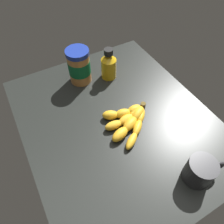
{
  "coord_description": "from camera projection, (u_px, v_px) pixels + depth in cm",
  "views": [
    {
      "loc": [
        40.74,
        -24.87,
        64.42
      ],
      "look_at": [
        -1.06,
        -1.6,
        4.14
      ],
      "focal_mm": 33.33,
      "sensor_mm": 36.0,
      "label": 1
    }
  ],
  "objects": [
    {
      "name": "ground_plane",
      "position": [
        117.0,
        122.0,
        0.82
      ],
      "size": [
        83.81,
        69.17,
        3.59
      ],
      "primitive_type": "cube",
      "color": "black"
    },
    {
      "name": "peanut_butter_jar",
      "position": [
        79.0,
        66.0,
        0.88
      ],
      "size": [
        9.62,
        9.62,
        15.59
      ],
      "color": "#B27238",
      "rests_on": "ground_plane"
    },
    {
      "name": "banana_bunch",
      "position": [
        128.0,
        120.0,
        0.78
      ],
      "size": [
        19.5,
        19.68,
        3.73
      ],
      "color": "gold",
      "rests_on": "ground_plane"
    },
    {
      "name": "honey_bottle",
      "position": [
        109.0,
        65.0,
        0.9
      ],
      "size": [
        6.69,
        6.69,
        14.44
      ],
      "color": "gold",
      "rests_on": "ground_plane"
    },
    {
      "name": "coffee_mug",
      "position": [
        200.0,
        171.0,
        0.62
      ],
      "size": [
        8.62,
        12.11,
        8.92
      ],
      "color": "#262628",
      "rests_on": "ground_plane"
    }
  ]
}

